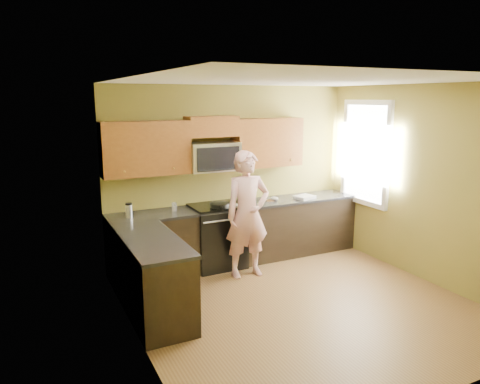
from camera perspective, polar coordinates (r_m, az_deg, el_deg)
floor at (r=5.82m, az=7.67°, el=-13.86°), size 4.00×4.00×0.00m
ceiling at (r=5.26m, az=8.50°, el=13.73°), size 4.00×4.00×0.00m
wall_back at (r=7.09m, az=-1.06°, el=2.37°), size 4.00×0.00×4.00m
wall_front at (r=3.95m, az=24.67°, el=-6.39°), size 4.00×0.00×4.00m
wall_left at (r=4.59m, az=-13.10°, el=-3.18°), size 0.00×4.00×4.00m
wall_right at (r=6.70m, az=22.36°, el=0.92°), size 0.00×4.00×4.00m
cabinet_back_run at (r=7.04m, az=0.02°, el=-5.32°), size 4.00×0.60×0.88m
cabinet_left_run at (r=5.50m, az=-11.04°, el=-10.57°), size 0.60×1.60×0.88m
countertop_back at (r=6.91m, az=0.05°, el=-1.69°), size 4.00×0.62×0.04m
countertop_left at (r=5.34m, az=-11.13°, el=-5.98°), size 0.62×1.60×0.04m
stove at (r=6.84m, az=-2.91°, el=-5.53°), size 0.76×0.65×0.95m
microwave at (r=6.73m, az=-3.42°, el=2.71°), size 0.76×0.40×0.42m
upper_cab_left at (r=6.45m, az=-11.67°, el=2.09°), size 1.22×0.33×0.75m
upper_cab_right at (r=7.18m, az=3.41°, el=3.27°), size 1.12×0.33×0.75m
upper_cab_over_mw at (r=6.69m, az=-3.60°, el=8.25°), size 0.76×0.33×0.30m
window at (r=7.48m, az=15.56°, el=4.75°), size 0.06×1.06×1.66m
woman at (r=6.37m, az=0.94°, el=-2.85°), size 0.67×0.46×1.80m
frying_pan at (r=6.59m, az=-2.59°, el=-1.91°), size 0.41×0.56×0.07m
butter_tub at (r=6.84m, az=0.78°, el=-1.64°), size 0.12×0.12×0.08m
toast_slice at (r=7.13m, az=3.79°, el=-1.06°), size 0.14×0.14×0.01m
napkin_a at (r=6.69m, az=-0.63°, el=-1.69°), size 0.14×0.15×0.06m
napkin_b at (r=7.14m, az=4.37°, el=-0.84°), size 0.12×0.13×0.07m
dish_towel at (r=7.33m, az=8.14°, el=-0.65°), size 0.35×0.31×0.05m
travel_mug at (r=6.32m, az=-13.77°, el=-3.13°), size 0.10×0.10×0.20m
glass_a at (r=6.52m, az=-8.29°, el=-1.91°), size 0.09×0.09×0.12m
glass_b at (r=6.56m, az=-8.29°, el=-1.82°), size 0.08×0.08×0.12m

